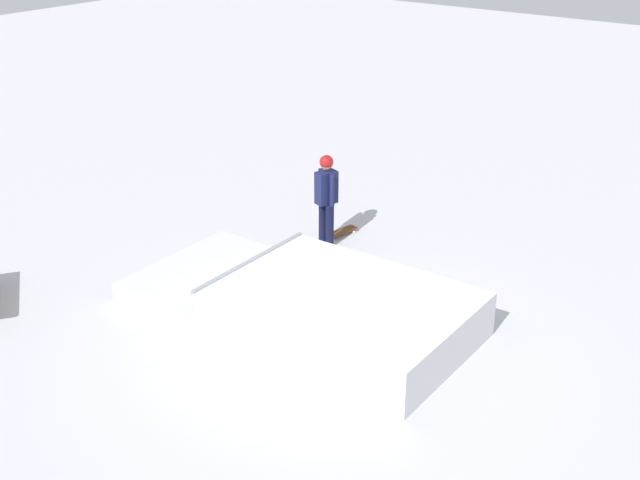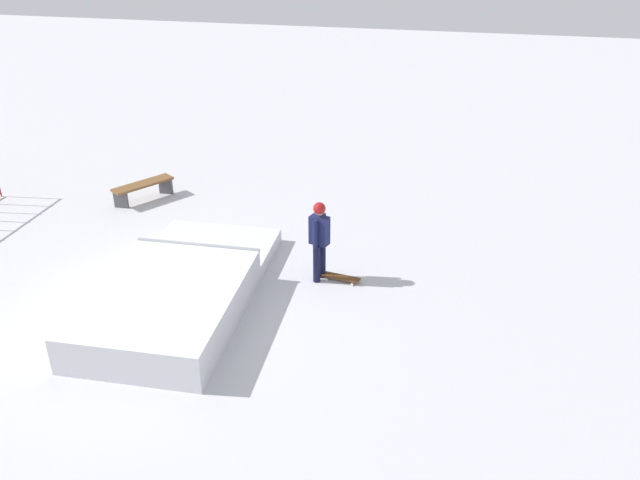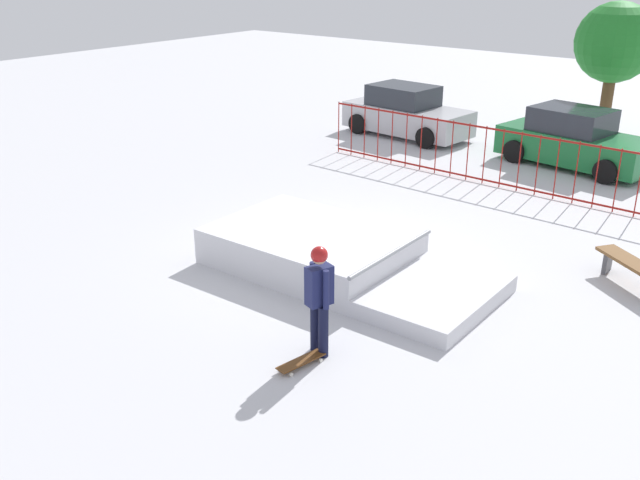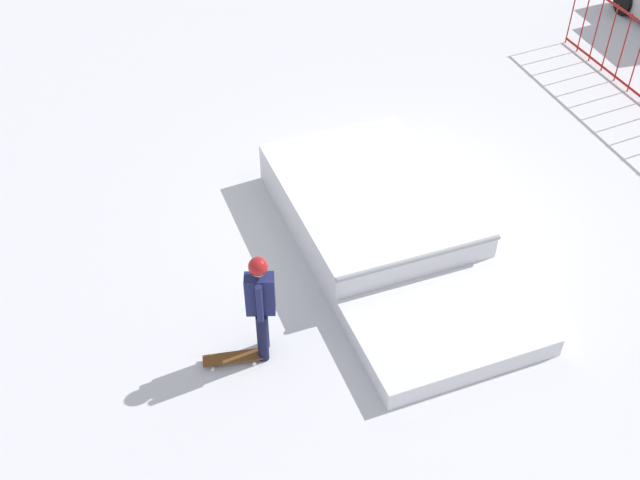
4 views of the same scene
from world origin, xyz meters
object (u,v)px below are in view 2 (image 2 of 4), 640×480
at_px(skater, 319,235).
at_px(skateboard, 341,277).
at_px(park_bench, 143,187).
at_px(skate_ramp, 176,295).

xyz_separation_m(skater, skateboard, (0.02, -0.45, -0.93)).
relative_size(skateboard, park_bench, 0.54).
height_order(skateboard, park_bench, park_bench).
relative_size(skater, park_bench, 1.12).
bearing_deg(skate_ramp, park_bench, 30.18).
xyz_separation_m(skate_ramp, park_bench, (4.62, 2.78, 0.04)).
bearing_deg(skater, skateboard, 20.66).
xyz_separation_m(skate_ramp, skateboard, (1.67, -2.90, -0.24)).
distance_m(skater, park_bench, 6.04).
bearing_deg(skater, skate_ramp, -127.76).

